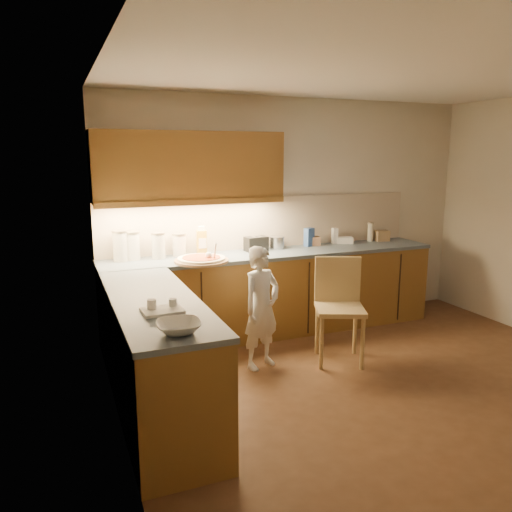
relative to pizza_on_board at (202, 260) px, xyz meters
name	(u,v)px	position (x,y,z in m)	size (l,w,h in m)	color
room	(407,193)	(1.26, -1.50, 0.73)	(4.54, 4.50, 2.62)	#52321C
l_counter	(243,309)	(0.34, -0.25, -0.48)	(3.77, 2.62, 0.92)	brown
backsplash	(264,222)	(0.89, 0.49, 0.27)	(3.75, 0.02, 0.58)	#C3B097
upper_cabinets	(190,167)	(-0.01, 0.33, 0.90)	(1.95, 0.36, 0.73)	brown
pizza_on_board	(202,260)	(0.00, 0.00, 0.00)	(0.54, 0.54, 0.22)	#A17850
child	(261,308)	(0.39, -0.61, -0.37)	(0.42, 0.28, 1.15)	white
wooden_chair	(339,302)	(1.16, -0.72, -0.37)	(0.59, 0.59, 0.99)	tan
mixing_bowl	(179,327)	(-0.69, -1.88, 0.01)	(0.27, 0.27, 0.07)	silver
canister_a	(120,246)	(-0.74, 0.35, 0.13)	(0.16, 0.16, 0.31)	beige
canister_b	(132,245)	(-0.62, 0.37, 0.12)	(0.17, 0.17, 0.29)	white
canister_c	(158,245)	(-0.36, 0.33, 0.11)	(0.14, 0.14, 0.27)	beige
canister_d	(179,245)	(-0.13, 0.37, 0.10)	(0.15, 0.15, 0.24)	white
oil_jug	(202,242)	(0.10, 0.33, 0.12)	(0.11, 0.09, 0.31)	gold
toaster	(256,244)	(0.72, 0.33, 0.06)	(0.26, 0.17, 0.16)	black
steel_pot	(277,242)	(0.99, 0.37, 0.05)	(0.18, 0.18, 0.14)	#B0B0B5
blue_box	(309,237)	(1.40, 0.36, 0.08)	(0.11, 0.07, 0.21)	#34559D
card_box_a	(313,241)	(1.47, 0.38, 0.03)	(0.15, 0.11, 0.11)	tan
white_bottle	(335,236)	(1.77, 0.40, 0.07)	(0.06, 0.06, 0.19)	white
flat_pack	(345,240)	(1.89, 0.37, 0.01)	(0.19, 0.13, 0.08)	silver
tall_jar	(370,232)	(2.26, 0.38, 0.09)	(0.07, 0.07, 0.23)	beige
card_box_b	(382,236)	(2.41, 0.35, 0.04)	(0.16, 0.13, 0.13)	#9E7F55
dough_cloth	(162,311)	(-0.70, -1.45, -0.01)	(0.27, 0.21, 0.02)	white
spice_jar_a	(152,306)	(-0.76, -1.41, 0.02)	(0.06, 0.06, 0.08)	silver
spice_jar_b	(173,304)	(-0.61, -1.41, 0.01)	(0.05, 0.05, 0.07)	white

